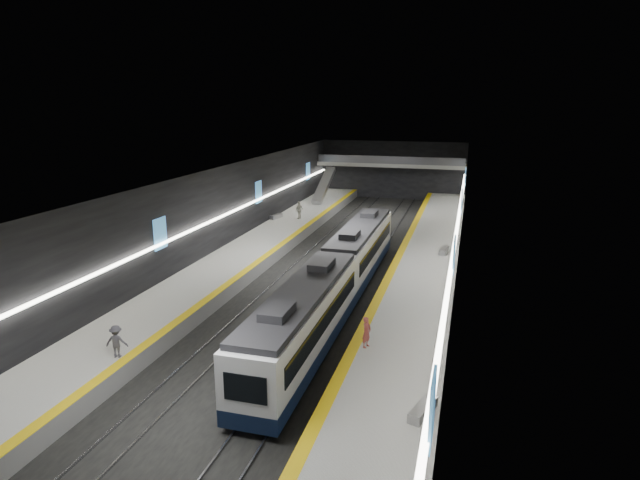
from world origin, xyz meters
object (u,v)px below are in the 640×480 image
(passenger_right_a, at_px, (367,333))
(passenger_left_b, at_px, (116,342))
(bench_left_far, at_px, (276,217))
(bench_right_near, at_px, (423,410))
(bench_right_far, at_px, (444,250))
(passenger_left_a, at_px, (299,210))
(train, at_px, (337,276))
(escalator, at_px, (324,185))

(passenger_right_a, bearing_deg, passenger_left_b, 130.93)
(bench_left_far, relative_size, bench_right_near, 0.96)
(passenger_left_b, bearing_deg, bench_right_far, -136.22)
(passenger_left_b, bearing_deg, bench_left_far, -98.09)
(passenger_right_a, height_order, passenger_left_b, passenger_left_b)
(bench_left_far, bearing_deg, passenger_right_a, -48.63)
(bench_right_near, xyz_separation_m, passenger_left_a, (-16.34, 34.08, 0.73))
(train, distance_m, bench_right_near, 14.54)
(train, distance_m, escalator, 34.53)
(train, bearing_deg, bench_right_near, -61.91)
(train, relative_size, passenger_left_b, 17.91)
(bench_right_near, height_order, bench_right_far, bench_right_far)
(train, xyz_separation_m, passenger_right_a, (3.42, -7.33, -0.37))
(train, bearing_deg, escalator, 106.84)
(bench_left_far, distance_m, passenger_right_a, 32.08)
(train, relative_size, passenger_right_a, 18.22)
(passenger_right_a, height_order, passenger_left_a, passenger_left_a)
(bench_right_near, xyz_separation_m, passenger_left_b, (-15.16, 0.98, 0.61))
(bench_left_far, distance_m, passenger_left_b, 32.82)
(escalator, xyz_separation_m, bench_right_far, (16.30, -21.17, -1.67))
(passenger_right_a, distance_m, passenger_left_b, 12.58)
(escalator, relative_size, bench_right_near, 4.24)
(train, xyz_separation_m, passenger_left_a, (-9.51, 21.28, -0.24))
(escalator, height_order, passenger_left_b, escalator)
(passenger_left_a, bearing_deg, bench_right_near, 48.33)
(bench_right_near, height_order, passenger_left_a, passenger_left_a)
(bench_right_near, relative_size, passenger_left_b, 1.12)
(bench_right_far, height_order, passenger_left_b, passenger_left_b)
(bench_right_far, xyz_separation_m, passenger_right_a, (-2.88, -19.20, 0.59))
(train, bearing_deg, passenger_right_a, -64.97)
(passenger_left_a, distance_m, passenger_left_b, 33.12)
(bench_left_far, xyz_separation_m, passenger_left_a, (2.49, 0.49, 0.73))
(passenger_left_a, bearing_deg, escalator, -154.91)
(escalator, relative_size, bench_left_far, 4.40)
(escalator, bearing_deg, passenger_left_a, -87.62)
(passenger_left_a, relative_size, passenger_left_b, 1.14)
(bench_right_far, bearing_deg, bench_right_near, -82.68)
(bench_right_near, bearing_deg, passenger_right_a, 140.83)
(train, relative_size, escalator, 3.76)
(train, height_order, bench_left_far, train)
(train, distance_m, passenger_left_b, 14.46)
(train, distance_m, bench_right_far, 13.47)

